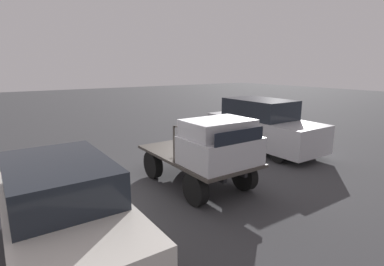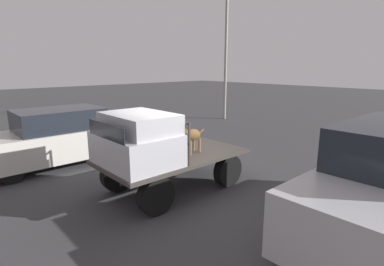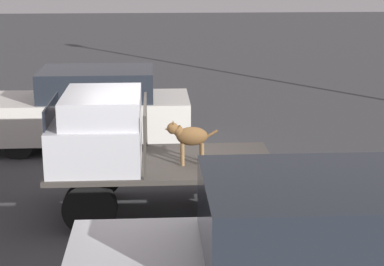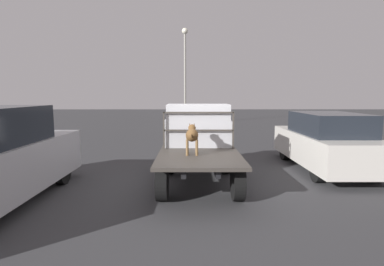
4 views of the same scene
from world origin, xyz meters
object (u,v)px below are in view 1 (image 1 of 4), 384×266
at_px(dog, 193,135).
at_px(parked_sedan, 64,212).
at_px(flatbed_truck, 196,163).
at_px(parked_pickup_far, 262,125).

xyz_separation_m(dog, parked_sedan, (1.94, -4.05, -0.47)).
bearing_deg(flatbed_truck, dog, 157.39).
distance_m(parked_sedan, parked_pickup_far, 8.72).
bearing_deg(flatbed_truck, parked_pickup_far, 109.12).
bearing_deg(parked_sedan, flatbed_truck, 114.35).
distance_m(dog, parked_pickup_far, 4.29).
height_order(flatbed_truck, parked_sedan, parked_sedan).
distance_m(flatbed_truck, parked_pickup_far, 4.57).
relative_size(flatbed_truck, parked_pickup_far, 0.74).
height_order(parked_sedan, parked_pickup_far, parked_pickup_far).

